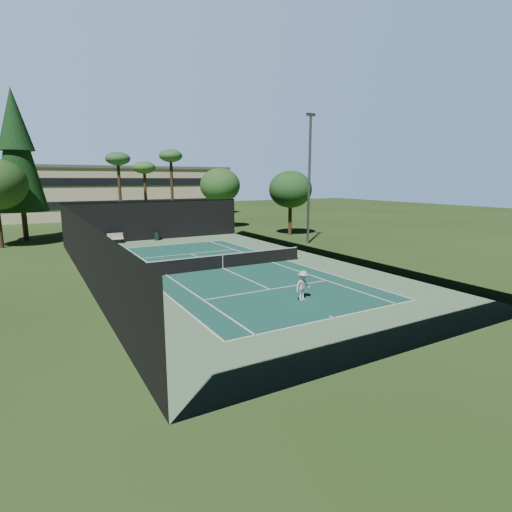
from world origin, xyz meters
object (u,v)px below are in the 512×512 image
(player, at_px, (303,285))
(park_bench, at_px, (115,238))
(tennis_ball_a, at_px, (207,326))
(tennis_ball_c, at_px, (229,257))
(tennis_net, at_px, (223,261))
(tennis_ball_b, at_px, (210,260))
(trash_bin, at_px, (157,236))
(tennis_ball_d, at_px, (163,258))

(player, distance_m, park_bench, 24.74)
(player, relative_size, tennis_ball_a, 21.77)
(tennis_ball_a, bearing_deg, park_bench, 87.60)
(player, bearing_deg, tennis_ball_c, 71.56)
(tennis_net, xyz_separation_m, tennis_ball_a, (-5.46, -10.05, -0.52))
(tennis_ball_a, xyz_separation_m, tennis_ball_c, (7.56, 13.39, -0.00))
(tennis_ball_b, xyz_separation_m, park_bench, (-4.74, 12.37, 0.51))
(park_bench, distance_m, trash_bin, 4.13)
(trash_bin, bearing_deg, tennis_net, -89.01)
(tennis_ball_c, xyz_separation_m, tennis_ball_d, (-4.78, 2.14, 0.00))
(tennis_ball_b, bearing_deg, park_bench, 110.96)
(tennis_ball_b, distance_m, trash_bin, 12.39)
(tennis_net, height_order, tennis_ball_c, tennis_net)
(player, height_order, park_bench, player)
(tennis_ball_d, bearing_deg, trash_bin, 76.27)
(tennis_ball_c, distance_m, park_bench, 13.67)
(tennis_ball_c, height_order, trash_bin, trash_bin)
(tennis_ball_a, height_order, tennis_ball_c, tennis_ball_a)
(tennis_net, bearing_deg, player, -87.21)
(tennis_ball_a, height_order, tennis_ball_d, tennis_ball_d)
(tennis_net, xyz_separation_m, tennis_ball_c, (2.10, 3.35, -0.52))
(player, xyz_separation_m, tennis_ball_d, (-3.11, 14.39, -0.74))
(park_bench, relative_size, trash_bin, 1.59)
(park_bench, bearing_deg, tennis_ball_c, -61.59)
(park_bench, bearing_deg, tennis_ball_b, -69.04)
(tennis_ball_b, height_order, park_bench, park_bench)
(tennis_net, distance_m, tennis_ball_c, 3.99)
(tennis_ball_a, xyz_separation_m, trash_bin, (5.20, 25.40, 0.44))
(tennis_ball_b, xyz_separation_m, trash_bin, (-0.61, 12.37, 0.44))
(tennis_net, bearing_deg, tennis_ball_a, -118.53)
(player, distance_m, tennis_ball_b, 11.92)
(tennis_net, bearing_deg, park_bench, 105.98)
(player, bearing_deg, tennis_ball_d, 91.51)
(tennis_net, bearing_deg, tennis_ball_c, 57.86)
(tennis_ball_c, relative_size, trash_bin, 0.07)
(tennis_ball_d, bearing_deg, tennis_ball_a, -100.17)
(tennis_net, distance_m, tennis_ball_b, 3.05)
(tennis_net, distance_m, tennis_ball_a, 11.45)
(player, distance_m, tennis_ball_a, 6.05)
(trash_bin, bearing_deg, tennis_ball_b, -87.19)
(tennis_ball_a, xyz_separation_m, park_bench, (1.06, 25.41, 0.51))
(tennis_ball_c, xyz_separation_m, park_bench, (-6.50, 12.02, 0.51))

